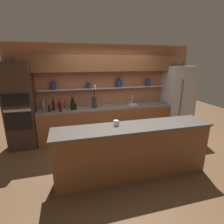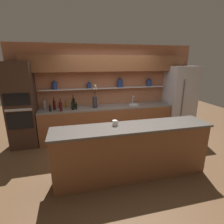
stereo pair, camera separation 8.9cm
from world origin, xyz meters
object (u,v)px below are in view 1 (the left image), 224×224
(refrigerator, at_px, (178,99))
(oven_tower, at_px, (20,106))
(bottle_wine_3, at_px, (60,107))
(coffee_mug, at_px, (116,123))
(bottle_sauce_1, at_px, (75,106))
(bottle_sauce_4, at_px, (75,107))
(bottle_wine_6, at_px, (53,105))
(bottle_sauce_8, at_px, (59,106))
(bottle_sauce_5, at_px, (49,109))
(bottle_spirit_7, at_px, (43,105))
(bottle_wine_9, at_px, (72,106))
(sink_fixture, at_px, (133,104))
(bottle_oil_0, at_px, (65,105))
(flower_vase, at_px, (94,100))
(bottle_wine_2, at_px, (73,103))

(refrigerator, xyz_separation_m, oven_tower, (-4.46, 0.04, 0.07))
(bottle_wine_3, relative_size, coffee_mug, 2.89)
(bottle_wine_3, bearing_deg, bottle_sauce_1, 22.46)
(oven_tower, relative_size, bottle_sauce_4, 12.74)
(bottle_wine_6, height_order, bottle_sauce_8, bottle_wine_6)
(bottle_sauce_5, xyz_separation_m, bottle_spirit_7, (-0.17, 0.29, 0.04))
(bottle_sauce_5, bearing_deg, bottle_wine_9, 2.32)
(bottle_sauce_5, distance_m, bottle_sauce_8, 0.38)
(bottle_wine_6, height_order, bottle_wine_9, bottle_wine_6)
(bottle_sauce_5, bearing_deg, coffee_mug, -52.05)
(oven_tower, relative_size, bottle_wine_6, 6.46)
(refrigerator, xyz_separation_m, bottle_sauce_4, (-3.13, -0.07, -0.02))
(refrigerator, relative_size, bottle_sauce_1, 11.33)
(sink_fixture, distance_m, coffee_mug, 2.07)
(bottle_wine_6, bearing_deg, bottle_wine_9, -14.03)
(oven_tower, relative_size, bottle_sauce_8, 13.32)
(sink_fixture, xyz_separation_m, bottle_sauce_1, (-1.66, -0.03, 0.05))
(sink_fixture, bearing_deg, bottle_sauce_4, -175.92)
(bottle_oil_0, distance_m, bottle_sauce_1, 0.29)
(bottle_wine_6, bearing_deg, bottle_wine_3, -46.06)
(bottle_sauce_1, bearing_deg, bottle_oil_0, 159.08)
(flower_vase, bearing_deg, refrigerator, -0.00)
(refrigerator, bearing_deg, sink_fixture, 178.10)
(bottle_sauce_1, bearing_deg, refrigerator, -0.29)
(bottle_spirit_7, bearing_deg, flower_vase, -7.95)
(oven_tower, relative_size, coffee_mug, 19.52)
(flower_vase, bearing_deg, bottle_sauce_5, -174.71)
(bottle_wine_3, xyz_separation_m, bottle_sauce_5, (-0.27, 0.04, -0.04))
(bottle_wine_3, relative_size, bottle_wine_6, 0.96)
(bottle_sauce_5, distance_m, bottle_spirit_7, 0.34)
(bottle_sauce_1, relative_size, bottle_sauce_8, 1.10)
(refrigerator, height_order, bottle_wine_6, refrigerator)
(flower_vase, bearing_deg, bottle_wine_9, -171.93)
(sink_fixture, xyz_separation_m, bottle_wine_2, (-1.72, 0.09, 0.11))
(sink_fixture, height_order, bottle_wine_3, bottle_wine_3)
(bottle_wine_2, xyz_separation_m, bottle_sauce_4, (0.06, -0.21, -0.06))
(bottle_sauce_4, bearing_deg, bottle_wine_2, 105.38)
(oven_tower, relative_size, bottle_wine_2, 6.21)
(refrigerator, distance_m, bottle_wine_3, 3.51)
(bottle_spirit_7, height_order, coffee_mug, bottle_spirit_7)
(flower_vase, relative_size, bottle_sauce_4, 3.77)
(oven_tower, height_order, coffee_mug, oven_tower)
(bottle_sauce_1, height_order, bottle_sauce_5, bottle_sauce_5)
(bottle_wine_6, bearing_deg, bottle_spirit_7, 149.88)
(bottle_spirit_7, bearing_deg, bottle_wine_6, -30.12)
(bottle_sauce_8, xyz_separation_m, coffee_mug, (1.05, -1.94, 0.08))
(bottle_wine_2, height_order, bottle_wine_9, bottle_wine_2)
(bottle_sauce_1, distance_m, bottle_wine_2, 0.15)
(bottle_spirit_7, bearing_deg, refrigerator, -2.69)
(bottle_wine_2, bearing_deg, bottle_wine_3, -138.62)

